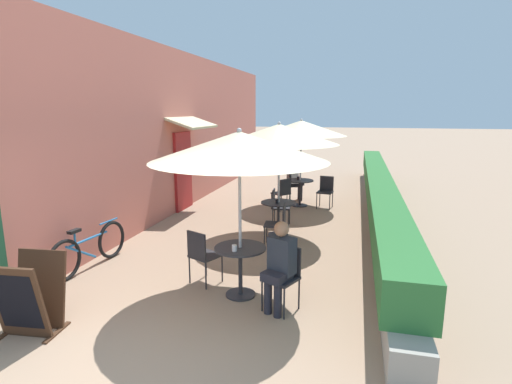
{
  "coord_description": "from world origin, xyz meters",
  "views": [
    {
      "loc": [
        2.13,
        -3.18,
        2.68
      ],
      "look_at": [
        0.15,
        4.7,
        1.0
      ],
      "focal_mm": 28.0,
      "sensor_mm": 36.0,
      "label": 1
    }
  ],
  "objects": [
    {
      "name": "menu_board",
      "position": [
        -1.61,
        0.49,
        0.47
      ],
      "size": [
        0.71,
        0.69,
        0.96
      ],
      "rotation": [
        0.0,
        0.0,
        0.1
      ],
      "color": "#422819",
      "rests_on": "ground_plane"
    },
    {
      "name": "coffee_cup_far",
      "position": [
        0.58,
        7.89,
        0.79
      ],
      "size": [
        0.07,
        0.07,
        0.09
      ],
      "color": "#232328",
      "rests_on": "patio_table_far"
    },
    {
      "name": "seated_patron_far_right",
      "position": [
        0.42,
        8.51,
        0.69
      ],
      "size": [
        0.49,
        0.44,
        1.25
      ],
      "rotation": [
        0.0,
        0.0,
        11.37
      ],
      "color": "#23232D",
      "rests_on": "ground_plane"
    },
    {
      "name": "planter_hedge",
      "position": [
        2.75,
        7.35,
        0.54
      ],
      "size": [
        0.6,
        13.9,
        1.01
      ],
      "color": "gray",
      "rests_on": "ground_plane"
    },
    {
      "name": "cafe_chair_mid_right",
      "position": [
        0.43,
        5.7,
        0.52
      ],
      "size": [
        0.43,
        0.43,
        0.87
      ],
      "rotation": [
        0.0,
        0.0,
        11.09
      ],
      "color": "#232328",
      "rests_on": "ground_plane"
    },
    {
      "name": "coffee_cup_near",
      "position": [
        0.55,
        1.88,
        0.79
      ],
      "size": [
        0.07,
        0.07,
        0.09
      ],
      "color": "white",
      "rests_on": "patio_table_near"
    },
    {
      "name": "cafe_chair_mid_left",
      "position": [
        0.71,
        4.29,
        0.52
      ],
      "size": [
        0.43,
        0.43,
        0.87
      ],
      "rotation": [
        0.0,
        0.0,
        7.94
      ],
      "color": "#232328",
      "rests_on": "ground_plane"
    },
    {
      "name": "patio_table_near",
      "position": [
        0.58,
        2.05,
        0.53
      ],
      "size": [
        0.75,
        0.75,
        0.74
      ],
      "color": "#28282D",
      "rests_on": "ground_plane"
    },
    {
      "name": "bicycle_leaning",
      "position": [
        -2.2,
        2.4,
        0.36
      ],
      "size": [
        0.23,
        1.79,
        0.78
      ],
      "rotation": [
        0.0,
        0.0,
        -0.1
      ],
      "color": "black",
      "rests_on": "ground_plane"
    },
    {
      "name": "ground_plane",
      "position": [
        0.0,
        0.0,
        0.0
      ],
      "size": [
        120.0,
        120.0,
        0.0
      ],
      "primitive_type": "plane",
      "color": "#9E7F66"
    },
    {
      "name": "cafe_chair_far_back",
      "position": [
        0.26,
        7.22,
        0.52
      ],
      "size": [
        0.56,
        0.56,
        0.87
      ],
      "rotation": [
        0.0,
        0.0,
        13.47
      ],
      "color": "#232328",
      "rests_on": "ground_plane"
    },
    {
      "name": "seated_patron_near_left",
      "position": [
        1.22,
        1.73,
        0.69
      ],
      "size": [
        0.46,
        0.5,
        1.25
      ],
      "rotation": [
        0.0,
        0.0,
        9.0
      ],
      "color": "#23232D",
      "rests_on": "ground_plane"
    },
    {
      "name": "patio_umbrella_far",
      "position": [
        0.65,
        7.83,
        2.19
      ],
      "size": [
        2.48,
        2.48,
        2.44
      ],
      "color": "#B7B7BC",
      "rests_on": "ground_plane"
    },
    {
      "name": "patio_umbrella_near",
      "position": [
        0.58,
        2.05,
        2.19
      ],
      "size": [
        2.48,
        2.48,
        2.44
      ],
      "color": "#B7B7BC",
      "rests_on": "ground_plane"
    },
    {
      "name": "cafe_chair_near_left",
      "position": [
        1.26,
        1.83,
        0.52
      ],
      "size": [
        0.53,
        0.53,
        0.87
      ],
      "rotation": [
        0.0,
        0.0,
        9.0
      ],
      "color": "#232328",
      "rests_on": "ground_plane"
    },
    {
      "name": "cafe_chair_far_right",
      "position": [
        0.31,
        8.47,
        0.52
      ],
      "size": [
        0.52,
        0.52,
        0.87
      ],
      "rotation": [
        0.0,
        0.0,
        11.37
      ],
      "color": "#232328",
      "rests_on": "ground_plane"
    },
    {
      "name": "patio_table_far",
      "position": [
        0.65,
        7.83,
        0.53
      ],
      "size": [
        0.75,
        0.75,
        0.74
      ],
      "color": "#28282D",
      "rests_on": "ground_plane"
    },
    {
      "name": "coffee_cup_mid",
      "position": [
        0.56,
        4.89,
        0.79
      ],
      "size": [
        0.07,
        0.07,
        0.09
      ],
      "color": "#232328",
      "rests_on": "patio_table_mid"
    },
    {
      "name": "cafe_facade_wall",
      "position": [
        -2.54,
        7.32,
        2.09
      ],
      "size": [
        0.98,
        14.9,
        4.2
      ],
      "color": "#C66B5B",
      "rests_on": "ground_plane"
    },
    {
      "name": "patio_table_mid",
      "position": [
        0.57,
        5.0,
        0.53
      ],
      "size": [
        0.75,
        0.75,
        0.74
      ],
      "color": "#28282D",
      "rests_on": "ground_plane"
    },
    {
      "name": "cafe_chair_far_left",
      "position": [
        1.36,
        7.8,
        0.52
      ],
      "size": [
        0.45,
        0.45,
        0.87
      ],
      "rotation": [
        0.0,
        0.0,
        9.28
      ],
      "color": "#232328",
      "rests_on": "ground_plane"
    },
    {
      "name": "patio_umbrella_mid",
      "position": [
        0.57,
        5.0,
        2.19
      ],
      "size": [
        2.48,
        2.48,
        2.44
      ],
      "color": "#B7B7BC",
      "rests_on": "ground_plane"
    },
    {
      "name": "cafe_chair_near_right",
      "position": [
        -0.1,
        2.28,
        0.52
      ],
      "size": [
        0.53,
        0.53,
        0.87
      ],
      "rotation": [
        0.0,
        0.0,
        12.15
      ],
      "color": "#232328",
      "rests_on": "ground_plane"
    }
  ]
}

